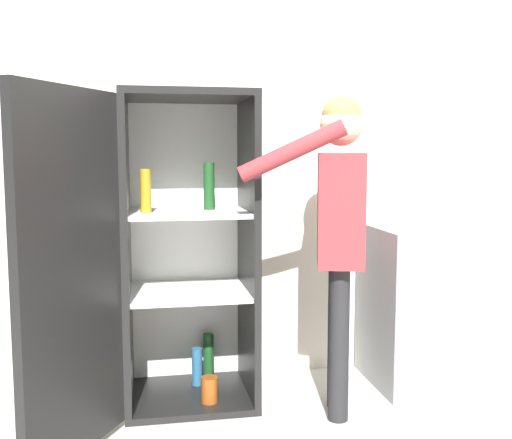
{
  "coord_description": "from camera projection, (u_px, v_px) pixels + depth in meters",
  "views": [
    {
      "loc": [
        -0.53,
        -2.43,
        1.3
      ],
      "look_at": [
        0.04,
        0.64,
        0.95
      ],
      "focal_mm": 42.0,
      "sensor_mm": 36.0,
      "label": 1
    }
  ],
  "objects": [
    {
      "name": "person",
      "position": [
        338.0,
        214.0,
        2.9
      ],
      "size": [
        0.68,
        0.5,
        1.57
      ],
      "color": "#262628",
      "rests_on": "ground_plane"
    },
    {
      "name": "bowl",
      "position": [
        437.0,
        223.0,
        3.26
      ],
      "size": [
        0.19,
        0.19,
        0.06
      ],
      "color": "white",
      "rests_on": "counter"
    },
    {
      "name": "counter",
      "position": [
        425.0,
        305.0,
        3.37
      ],
      "size": [
        0.61,
        0.58,
        0.89
      ],
      "color": "gray",
      "rests_on": "ground_plane"
    },
    {
      "name": "wall_back",
      "position": [
        238.0,
        157.0,
        3.43
      ],
      "size": [
        7.0,
        0.06,
        2.55
      ],
      "color": "silver",
      "rests_on": "ground_plane"
    },
    {
      "name": "refrigerator",
      "position": [
        165.0,
        255.0,
        2.99
      ],
      "size": [
        1.03,
        1.16,
        1.6
      ],
      "color": "black",
      "rests_on": "ground_plane"
    }
  ]
}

